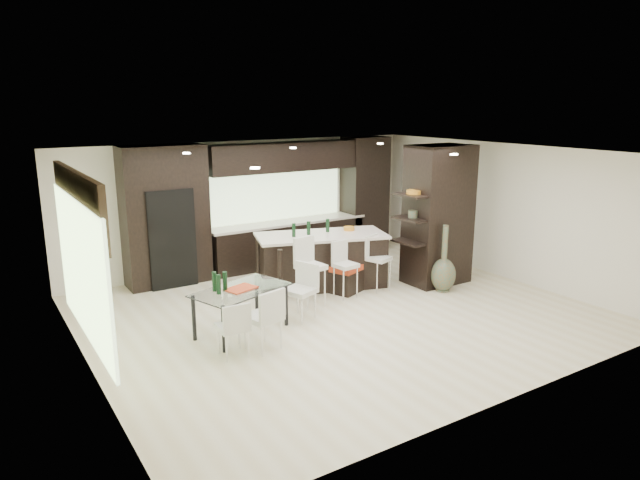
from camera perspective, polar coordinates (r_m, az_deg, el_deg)
ground at (r=9.78m, az=1.91°, el=-7.27°), size 8.00×8.00×0.00m
back_wall at (r=12.36m, az=-7.27°, el=3.59°), size 8.00×0.02×2.70m
left_wall at (r=7.91m, az=-22.70°, el=-3.16°), size 0.02×7.00×2.70m
right_wall at (r=12.06m, az=17.85°, el=2.78°), size 0.02×7.00×2.70m
ceiling at (r=9.17m, az=2.04°, el=8.70°), size 8.00×7.00×0.02m
window_left at (r=8.10m, az=-22.68°, el=-2.77°), size 0.04×3.20×1.90m
window_back at (r=12.56m, az=-4.74°, el=4.73°), size 3.40×0.04×1.20m
stone_accent at (r=7.92m, az=-23.07°, el=3.53°), size 0.08×3.00×0.80m
ceiling_spots at (r=9.37m, az=1.17°, el=8.69°), size 4.00×3.00×0.02m
back_cabinetry at (r=12.29m, az=-4.50°, el=3.60°), size 6.80×0.68×2.70m
refrigerator at (r=11.42m, az=-15.01°, el=0.33°), size 0.90×0.68×1.90m
partition_column at (r=11.31m, az=11.74°, el=2.46°), size 1.20×0.80×2.70m
kitchen_island at (r=11.01m, az=0.13°, el=-2.02°), size 2.68×1.77×1.03m
stool_left at (r=9.94m, az=-0.92°, el=-3.92°), size 0.48×0.48×0.98m
stool_mid at (r=10.39m, az=2.57°, el=-3.54°), size 0.42×0.42×0.84m
stool_right at (r=10.82m, az=5.87°, el=-2.86°), size 0.48×0.48×0.86m
bench at (r=11.07m, az=3.63°, el=-3.35°), size 1.44×0.98×0.52m
floor_vase at (r=10.91m, az=12.30°, el=-1.82°), size 0.56×0.56×1.28m
dining_table at (r=8.94m, az=-7.86°, el=-7.04°), size 1.65×1.24×0.71m
chair_near at (r=8.30m, az=-5.74°, el=-8.09°), size 0.56×0.56×0.86m
chair_far at (r=8.16m, az=-8.73°, el=-8.95°), size 0.43×0.43×0.75m
chair_end at (r=9.36m, az=-2.05°, el=-5.47°), size 0.60×0.60×0.85m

